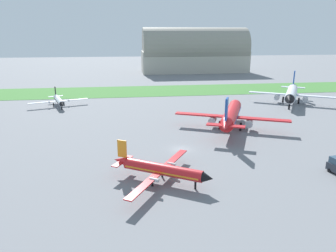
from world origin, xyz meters
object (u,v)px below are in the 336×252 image
(airplane_taxiing_turboprop, at_px, (59,100))
(airplane_foreground_turboprop, at_px, (160,169))
(airplane_parked_jet_far, at_px, (291,93))
(airplane_midfield_jet, at_px, (231,115))

(airplane_taxiing_turboprop, height_order, airplane_foreground_turboprop, airplane_foreground_turboprop)
(airplane_parked_jet_far, relative_size, airplane_foreground_turboprop, 1.39)
(airplane_taxiing_turboprop, distance_m, airplane_foreground_turboprop, 70.76)
(airplane_midfield_jet, xyz_separation_m, airplane_foreground_turboprop, (-22.38, -29.37, -1.48))
(airplane_parked_jet_far, bearing_deg, airplane_taxiing_turboprop, -63.90)
(airplane_taxiing_turboprop, distance_m, airplane_midfield_jet, 62.46)
(airplane_taxiing_turboprop, xyz_separation_m, airplane_foreground_turboprop, (29.30, -64.41, 0.18))
(airplane_parked_jet_far, bearing_deg, airplane_midfield_jet, -18.21)
(airplane_parked_jet_far, xyz_separation_m, airplane_taxiing_turboprop, (-84.07, 6.87, -1.63))
(airplane_taxiing_turboprop, xyz_separation_m, airplane_midfield_jet, (51.68, -35.04, 1.67))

